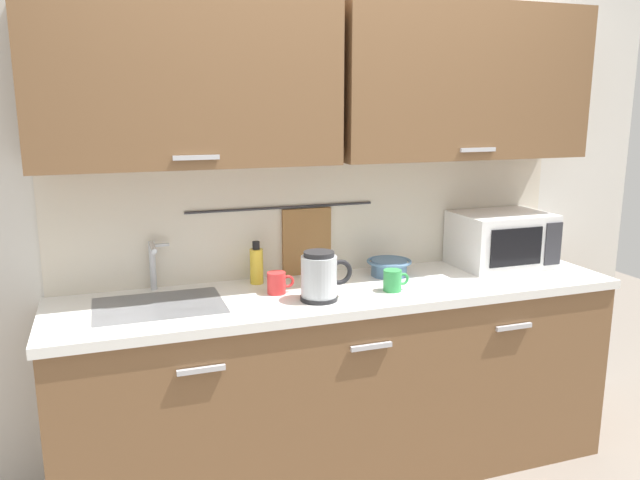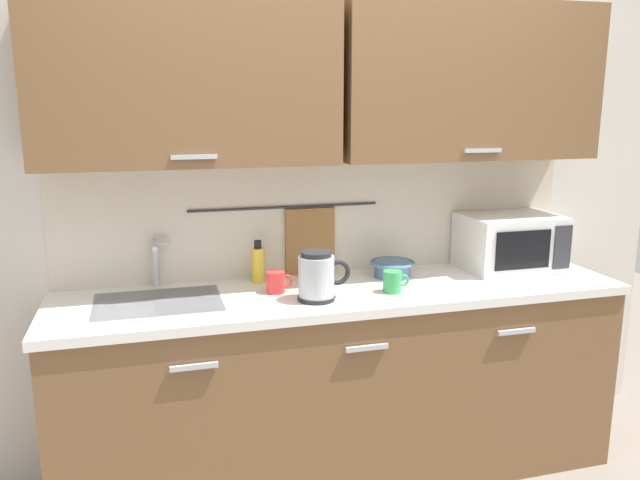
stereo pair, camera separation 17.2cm
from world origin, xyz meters
TOP-DOWN VIEW (x-y plane):
  - counter_unit at (-0.01, 0.30)m, footprint 2.53×0.64m
  - back_wall_assembly at (-0.00, 0.53)m, footprint 3.70×0.41m
  - sink_faucet at (-0.80, 0.53)m, footprint 0.09×0.17m
  - microwave at (0.89, 0.41)m, footprint 0.46×0.35m
  - electric_kettle at (-0.16, 0.17)m, footprint 0.23×0.16m
  - dish_soap_bottle at (-0.35, 0.50)m, footprint 0.06×0.06m
  - mug_near_sink at (-0.30, 0.32)m, footprint 0.12×0.08m
  - mixing_bowl at (0.28, 0.42)m, footprint 0.21×0.21m
  - mug_by_kettle at (0.19, 0.19)m, footprint 0.12×0.08m

SIDE VIEW (x-z plane):
  - counter_unit at x=-0.01m, z-range 0.01..0.91m
  - mixing_bowl at x=0.28m, z-range 0.91..0.98m
  - mug_near_sink at x=-0.30m, z-range 0.90..1.00m
  - mug_by_kettle at x=0.19m, z-range 0.90..1.00m
  - dish_soap_bottle at x=-0.35m, z-range 0.89..1.08m
  - electric_kettle at x=-0.16m, z-range 0.90..1.11m
  - microwave at x=0.89m, z-range 0.90..1.17m
  - sink_faucet at x=-0.80m, z-range 0.93..1.15m
  - back_wall_assembly at x=0.00m, z-range 0.27..2.77m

